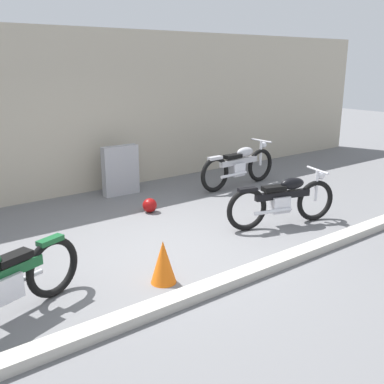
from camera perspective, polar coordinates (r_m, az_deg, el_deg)
name	(u,v)px	position (r m, az deg, el deg)	size (l,w,h in m)	color
ground_plane	(171,251)	(6.49, -2.66, -7.53)	(40.00, 40.00, 0.00)	slate
building_wall	(64,114)	(9.30, -16.04, 9.64)	(18.00, 0.30, 3.28)	#B2A893
curb_strip	(230,280)	(5.55, 4.93, -11.18)	(18.00, 0.24, 0.12)	#B7B2A8
stone_marker	(121,170)	(9.16, -9.15, 2.75)	(0.75, 0.20, 1.01)	#9E9EA3
helmet	(150,205)	(8.08, -5.45, -1.71)	(0.26, 0.26, 0.26)	maroon
traffic_cone	(163,262)	(5.50, -3.71, -8.93)	(0.32, 0.32, 0.55)	orange
motorcycle_black	(283,200)	(7.48, 11.62, -1.02)	(1.97, 0.77, 0.91)	black
motorcycle_silver	(239,166)	(9.73, 6.08, 3.38)	(2.14, 0.60, 0.96)	black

